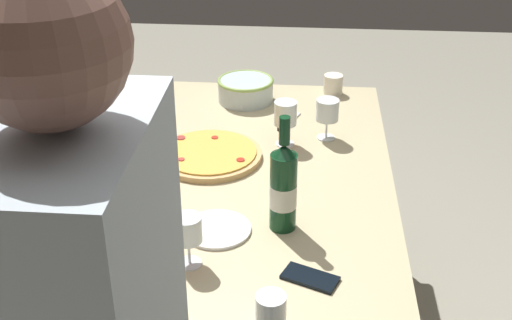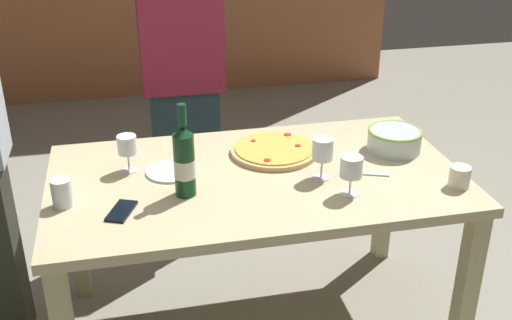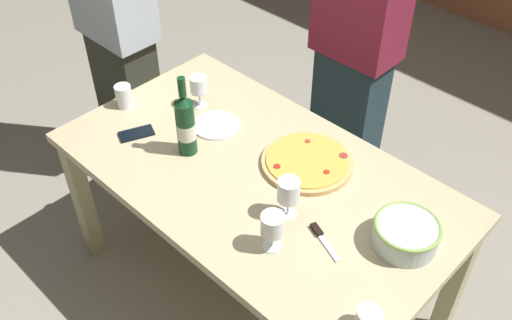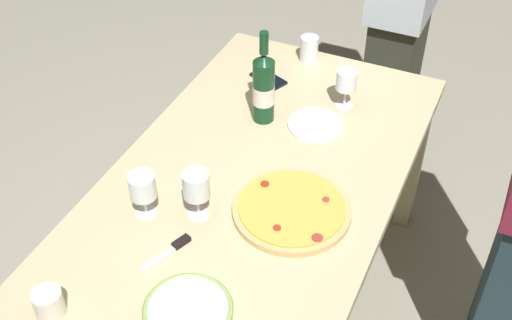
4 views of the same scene
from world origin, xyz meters
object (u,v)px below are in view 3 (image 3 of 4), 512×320
object	(u,v)px
person_host	(117,29)
wine_glass_far_left	(199,86)
cup_ceramic	(369,320)
pizza_knife	(321,237)
wine_glass_near_pizza	(289,192)
side_plate	(216,125)
cell_phone	(136,134)
dining_table	(256,189)
wine_bottle	(186,124)
person_guest_left	(356,48)
wine_glass_by_bottle	(273,225)
pizza	(307,162)
serving_bowl	(406,233)
cup_amber	(124,96)

from	to	relation	value
person_host	wine_glass_far_left	bearing A→B (deg)	5.59
cup_ceramic	pizza_knife	distance (m)	0.37
wine_glass_near_pizza	cup_ceramic	world-z (taller)	wine_glass_near_pizza
wine_glass_far_left	pizza_knife	distance (m)	0.91
side_plate	cell_phone	xyz separation A→B (m)	(-0.20, -0.27, 0.00)
dining_table	cell_phone	distance (m)	0.56
wine_bottle	cup_ceramic	xyz separation A→B (m)	(1.01, -0.16, -0.09)
cell_phone	person_guest_left	distance (m)	1.12
wine_glass_by_bottle	wine_glass_far_left	world-z (taller)	wine_glass_by_bottle
pizza	pizza_knife	size ratio (longest dim) A/B	2.12
wine_glass_far_left	person_guest_left	size ratio (longest dim) A/B	0.09
serving_bowl	wine_glass_far_left	xyz separation A→B (m)	(-1.10, 0.05, 0.05)
wine_glass_far_left	dining_table	bearing A→B (deg)	-16.10
person_host	person_guest_left	world-z (taller)	person_host
wine_glass_by_bottle	cup_ceramic	size ratio (longest dim) A/B	1.85
dining_table	side_plate	bearing A→B (deg)	164.83
person_host	pizza	bearing A→B (deg)	8.69
wine_bottle	side_plate	size ratio (longest dim) A/B	1.77
side_plate	person_guest_left	world-z (taller)	person_guest_left
wine_glass_by_bottle	pizza_knife	bearing A→B (deg)	56.39
serving_bowl	cup_amber	bearing A→B (deg)	-172.07
wine_glass_near_pizza	side_plate	bearing A→B (deg)	163.02
pizza_knife	person_host	distance (m)	1.55
side_plate	wine_bottle	bearing A→B (deg)	-79.23
dining_table	wine_glass_far_left	distance (m)	0.54
pizza	pizza_knife	world-z (taller)	pizza
pizza_knife	cell_phone	bearing A→B (deg)	-173.90
serving_bowl	cup_ceramic	world-z (taller)	serving_bowl
serving_bowl	cup_ceramic	xyz separation A→B (m)	(0.10, -0.36, -0.01)
wine_glass_far_left	side_plate	distance (m)	0.20
wine_glass_far_left	cup_amber	distance (m)	0.34
dining_table	wine_glass_near_pizza	xyz separation A→B (m)	(0.24, -0.08, 0.21)
wine_glass_near_pizza	serving_bowl	bearing A→B (deg)	25.17
side_plate	person_host	xyz separation A→B (m)	(-0.81, 0.09, 0.11)
pizza	person_guest_left	world-z (taller)	person_guest_left
wine_glass_by_bottle	person_host	world-z (taller)	person_host
side_plate	person_host	distance (m)	0.82
wine_glass_far_left	cup_amber	world-z (taller)	wine_glass_far_left
serving_bowl	person_guest_left	bearing A→B (deg)	135.60
dining_table	wine_glass_by_bottle	xyz separation A→B (m)	(0.30, -0.23, 0.20)
pizza	person_guest_left	size ratio (longest dim) A/B	0.22
pizza	cup_amber	world-z (taller)	cup_amber
dining_table	cup_amber	xyz separation A→B (m)	(-0.72, -0.09, 0.15)
dining_table	cup_amber	size ratio (longest dim) A/B	15.36
wine_glass_by_bottle	pizza_knife	world-z (taller)	wine_glass_by_bottle
serving_bowl	person_guest_left	world-z (taller)	person_guest_left
dining_table	cup_ceramic	world-z (taller)	cup_ceramic
wine_glass_near_pizza	wine_glass_by_bottle	bearing A→B (deg)	-67.48
cup_ceramic	dining_table	bearing A→B (deg)	159.87
wine_glass_far_left	pizza_knife	xyz separation A→B (m)	(0.88, -0.22, -0.10)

